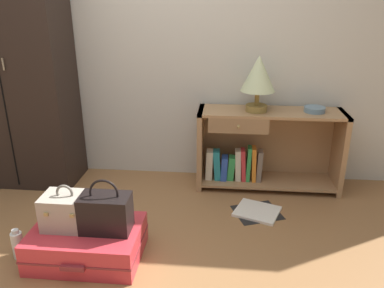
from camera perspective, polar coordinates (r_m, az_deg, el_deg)
name	(u,v)px	position (r m, az deg, el deg)	size (l,w,h in m)	color
ground_plane	(116,278)	(2.38, -11.18, -18.94)	(9.00, 9.00, 0.00)	olive
back_wall	(156,25)	(3.30, -5.37, 17.21)	(6.40, 0.10, 2.60)	beige
wardrobe	(14,59)	(3.43, -25.03, 11.36)	(0.85, 0.47, 2.10)	black
bookshelf	(261,150)	(3.24, 10.27, -0.81)	(1.17, 0.36, 0.67)	#A37A51
table_lamp	(258,76)	(3.03, 9.85, 9.96)	(0.27, 0.27, 0.44)	olive
bowl	(315,109)	(3.18, 17.78, 4.92)	(0.16, 0.16, 0.04)	slate
suitcase_large	(87,243)	(2.52, -15.31, -13.97)	(0.67, 0.49, 0.20)	#D1333D
train_case	(67,211)	(2.46, -18.11, -9.43)	(0.28, 0.21, 0.28)	#A89E8E
handbag	(106,212)	(2.36, -12.73, -9.92)	(0.30, 0.18, 0.34)	black
bottle	(18,245)	(2.66, -24.51, -13.47)	(0.07, 0.07, 0.20)	white
open_book_on_floor	(257,212)	(2.96, 9.67, -9.88)	(0.41, 0.38, 0.02)	white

